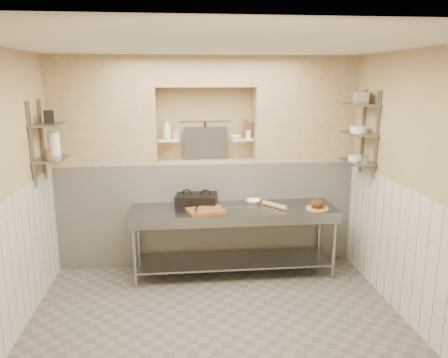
{
  "coord_description": "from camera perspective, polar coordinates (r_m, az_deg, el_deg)",
  "views": [
    {
      "loc": [
        -0.36,
        -4.09,
        2.51
      ],
      "look_at": [
        0.16,
        0.9,
        1.35
      ],
      "focal_mm": 35.0,
      "sensor_mm": 36.0,
      "label": 1
    }
  ],
  "objects": [
    {
      "name": "wall_shelf_right_lower",
      "position": [
        5.68,
        16.98,
        2.2
      ],
      "size": [
        0.3,
        0.5,
        0.02
      ],
      "primitive_type": "cube",
      "color": "slate",
      "rests_on": "wall_right"
    },
    {
      "name": "floor",
      "position": [
        4.84,
        -0.79,
        -18.92
      ],
      "size": [
        4.0,
        3.9,
        0.1
      ],
      "primitive_type": "cube",
      "color": "#635E58",
      "rests_on": "ground"
    },
    {
      "name": "bowl_right_mid",
      "position": [
        5.64,
        17.2,
        6.22
      ],
      "size": [
        0.2,
        0.2,
        0.08
      ],
      "primitive_type": "cylinder",
      "color": "white",
      "rests_on": "wall_shelf_right_mid"
    },
    {
      "name": "knife_blade",
      "position": [
        5.43,
        0.96,
        -3.7
      ],
      "size": [
        0.25,
        0.03,
        0.01
      ],
      "primitive_type": "cube",
      "rotation": [
        0.0,
        0.0,
        -0.01
      ],
      "color": "gray",
      "rests_on": "cutting_board"
    },
    {
      "name": "canister_right",
      "position": [
        5.48,
        17.87,
        2.37
      ],
      "size": [
        0.09,
        0.09,
        0.09
      ],
      "primitive_type": "cylinder",
      "color": "gray",
      "rests_on": "wall_shelf_right_lower"
    },
    {
      "name": "wall_shelf_left_upper",
      "position": [
        5.37,
        -22.02,
        6.63
      ],
      "size": [
        0.3,
        0.5,
        0.03
      ],
      "primitive_type": "cube",
      "color": "slate",
      "rests_on": "wall_left"
    },
    {
      "name": "box_left_upper",
      "position": [
        5.42,
        -21.92,
        7.57
      ],
      "size": [
        0.13,
        0.13,
        0.14
      ],
      "primitive_type": "cube",
      "rotation": [
        0.0,
        0.0,
        0.39
      ],
      "color": "black",
      "rests_on": "wall_shelf_left_upper"
    },
    {
      "name": "wall_back",
      "position": [
        6.2,
        -2.49,
        2.69
      ],
      "size": [
        4.0,
        0.1,
        2.8
      ],
      "primitive_type": "cube",
      "color": "tan",
      "rests_on": "ground"
    },
    {
      "name": "wall_shelf_right_mid",
      "position": [
        5.63,
        17.22,
        5.7
      ],
      "size": [
        0.3,
        0.5,
        0.02
      ],
      "primitive_type": "cube",
      "color": "slate",
      "rests_on": "wall_right"
    },
    {
      "name": "shelf_rail_right_b",
      "position": [
        5.51,
        19.32,
        5.4
      ],
      "size": [
        0.03,
        0.03,
        1.05
      ],
      "primitive_type": "cube",
      "color": "slate",
      "rests_on": "wall_right"
    },
    {
      "name": "jug_left",
      "position": [
        5.57,
        -21.33,
        4.29
      ],
      "size": [
        0.14,
        0.14,
        0.28
      ],
      "primitive_type": "cylinder",
      "color": "white",
      "rests_on": "wall_shelf_left_lower"
    },
    {
      "name": "tongs",
      "position": [
        5.34,
        -3.63,
        -3.9
      ],
      "size": [
        0.06,
        0.28,
        0.03
      ],
      "primitive_type": "cylinder",
      "rotation": [
        1.57,
        0.0,
        -0.12
      ],
      "color": "gray",
      "rests_on": "cutting_board"
    },
    {
      "name": "rolling_pin",
      "position": [
        5.62,
        6.63,
        -3.43
      ],
      "size": [
        0.28,
        0.33,
        0.06
      ],
      "primitive_type": "cylinder",
      "rotation": [
        1.57,
        0.0,
        0.68
      ],
      "color": "tan",
      "rests_on": "prep_table"
    },
    {
      "name": "wall_shelf_right_upper",
      "position": [
        5.6,
        17.46,
        9.25
      ],
      "size": [
        0.3,
        0.5,
        0.03
      ],
      "primitive_type": "cube",
      "color": "slate",
      "rests_on": "wall_right"
    },
    {
      "name": "alcove_shelf_left",
      "position": [
        5.9,
        -7.24,
        5.01
      ],
      "size": [
        0.28,
        0.16,
        0.02
      ],
      "primitive_type": "cube",
      "color": "white",
      "rests_on": "backwall_lower"
    },
    {
      "name": "wainscot_left",
      "position": [
        4.76,
        -25.89,
        -10.7
      ],
      "size": [
        0.02,
        3.9,
        1.4
      ],
      "primitive_type": "cube",
      "color": "silver",
      "rests_on": "floor"
    },
    {
      "name": "alcove_shelf_right",
      "position": [
        5.96,
        2.45,
        5.19
      ],
      "size": [
        0.28,
        0.16,
        0.02
      ],
      "primitive_type": "cube",
      "color": "white",
      "rests_on": "backwall_lower"
    },
    {
      "name": "ceiling",
      "position": [
        4.12,
        -0.92,
        17.76
      ],
      "size": [
        4.0,
        3.9,
        0.1
      ],
      "primitive_type": "cube",
      "color": "silver",
      "rests_on": "ground"
    },
    {
      "name": "backwall_lower",
      "position": [
        6.13,
        -2.29,
        -4.19
      ],
      "size": [
        4.0,
        0.4,
        1.4
      ],
      "primitive_type": "cube",
      "color": "silver",
      "rests_on": "floor"
    },
    {
      "name": "bowl_alcove",
      "position": [
        5.93,
        1.54,
        5.5
      ],
      "size": [
        0.17,
        0.17,
        0.05
      ],
      "primitive_type": "imported",
      "rotation": [
        0.0,
        0.0,
        0.21
      ],
      "color": "white",
      "rests_on": "alcove_shelf_right"
    },
    {
      "name": "shelf_rail_left_a",
      "position": [
        5.63,
        -22.62,
        4.76
      ],
      "size": [
        0.03,
        0.03,
        0.95
      ],
      "primitive_type": "cube",
      "color": "slate",
      "rests_on": "wall_left"
    },
    {
      "name": "prep_table",
      "position": [
        5.64,
        1.3,
        -6.34
      ],
      "size": [
        2.6,
        0.7,
        0.9
      ],
      "color": "gray",
      "rests_on": "floor"
    },
    {
      "name": "wall_right",
      "position": [
        4.88,
        23.91,
        -1.27
      ],
      "size": [
        0.1,
        3.9,
        2.8
      ],
      "primitive_type": "cube",
      "color": "tan",
      "rests_on": "ground"
    },
    {
      "name": "splash_panel",
      "position": [
        6.02,
        -2.43,
        4.68
      ],
      "size": [
        0.6,
        0.08,
        0.45
      ],
      "primitive_type": "cube",
      "rotation": [
        -0.14,
        0.0,
        0.0
      ],
      "color": "#383330",
      "rests_on": "alcove_sill"
    },
    {
      "name": "alcove_sill",
      "position": [
        5.96,
        -2.35,
        2.35
      ],
      "size": [
        1.3,
        0.4,
        0.02
      ],
      "primitive_type": "cube",
      "color": "tan",
      "rests_on": "backwall_lower"
    },
    {
      "name": "backwall_pillar_right",
      "position": [
        6.09,
        10.28,
        8.95
      ],
      "size": [
        1.35,
        0.4,
        1.4
      ],
      "primitive_type": "cube",
      "color": "tan",
      "rests_on": "backwall_lower"
    },
    {
      "name": "utensil_rail",
      "position": [
        6.05,
        -2.5,
        7.68
      ],
      "size": [
        0.7,
        0.02,
        0.02
      ],
      "primitive_type": "cylinder",
      "rotation": [
        0.0,
        1.57,
        0.0
      ],
      "color": "gray",
      "rests_on": "wall_back"
    },
    {
      "name": "mixing_bowl",
      "position": [
        5.79,
        3.86,
        -2.92
      ],
      "size": [
        0.24,
        0.24,
        0.05
      ],
      "primitive_type": "imported",
      "rotation": [
        0.0,
        0.0,
        -0.27
      ],
      "color": "white",
      "rests_on": "prep_table"
    },
    {
      "name": "backwall_header",
      "position": [
        5.85,
        -2.46,
        13.88
      ],
      "size": [
        1.3,
        0.4,
        0.4
      ],
      "primitive_type": "cube",
      "color": "tan",
      "rests_on": "backwall_lower"
    },
    {
      "name": "backwall_pillar_left",
      "position": [
        5.94,
        -15.43,
        8.59
      ],
      "size": [
        1.35,
        0.4,
        1.4
      ],
      "primitive_type": "cube",
      "color": "tan",
      "rests_on": "backwall_lower"
    },
    {
      "name": "condiment_c",
      "position": [
        5.96,
        3.22,
        5.86
      ],
      "size": [
        0.07,
        0.07,
        0.12
      ],
      "primitive_type": "cylinder",
      "color": "white",
      "rests_on": "alcove_shelf_right"
    },
    {
      "name": "bread_loaf",
      "position": [
        5.63,
        12.09,
        -3.14
      ],
      "size": [
        0.18,
        0.18,
        0.11
      ],
      "primitive_type": "ellipsoid",
      "color": "#4C2D19",
      "rests_on": "bread_board"
    },
    {
      "name": "cutting_board",
      "position": [
        5.39,
        -2.39,
        -4.16
      ],
      "size": [
        0.51,
        0.41,
        0.04
      ],
      "primitive_type": "cube",
      "rotation": [
        0.0,
        0.0,
        0.26
      ],
      "color": "brown",
      "rests_on": "prep_table"
    },
    {
      "name": "shelf_rail_left_b",
      "position": [
        5.25,
        -23.84,
        4.13
      ],
      "size": [
        0.03,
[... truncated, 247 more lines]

